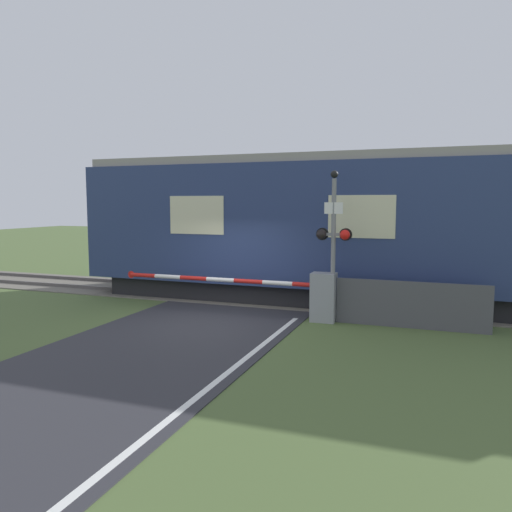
# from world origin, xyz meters

# --- Properties ---
(ground_plane) EXTENTS (80.00, 80.00, 0.00)m
(ground_plane) POSITION_xyz_m (0.00, 0.00, 0.00)
(ground_plane) COLOR #4C6033
(track_bed) EXTENTS (36.00, 3.20, 0.13)m
(track_bed) POSITION_xyz_m (0.00, 3.45, 0.02)
(track_bed) COLOR #666056
(track_bed) RESTS_ON ground_plane
(train) EXTENTS (17.01, 3.00, 4.26)m
(train) POSITION_xyz_m (3.39, 3.45, 2.18)
(train) COLOR black
(train) RESTS_ON ground_plane
(crossing_barrier) EXTENTS (5.94, 0.44, 1.21)m
(crossing_barrier) POSITION_xyz_m (2.17, 1.00, 0.66)
(crossing_barrier) COLOR gray
(crossing_barrier) RESTS_ON ground_plane
(signal_post) EXTENTS (0.87, 0.26, 3.68)m
(signal_post) POSITION_xyz_m (2.89, 0.92, 2.08)
(signal_post) COLOR gray
(signal_post) RESTS_ON ground_plane
(roadside_fence) EXTENTS (3.48, 0.06, 1.10)m
(roadside_fence) POSITION_xyz_m (4.71, 1.05, 0.55)
(roadside_fence) COLOR #4C4C51
(roadside_fence) RESTS_ON ground_plane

